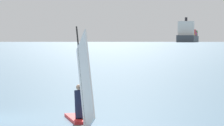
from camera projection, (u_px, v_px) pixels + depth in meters
name	position (u px, v px, depth m)	size (l,w,h in m)	color
windsurfer	(81.00, 97.00, 19.74)	(1.36, 4.25, 4.00)	red
cargo_ship	(189.00, 37.00, 894.22)	(72.40, 216.90, 39.05)	#3F444C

